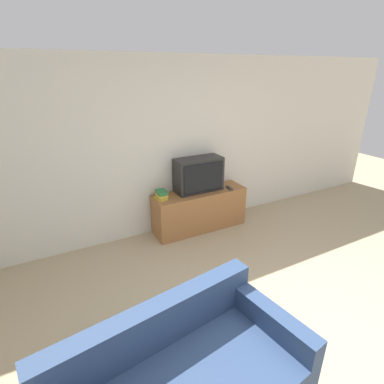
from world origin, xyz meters
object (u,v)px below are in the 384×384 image
at_px(remote_on_stand, 229,188).
at_px(book_stack, 162,195).
at_px(tv_stand, 200,210).
at_px(television, 199,175).

bearing_deg(remote_on_stand, book_stack, 173.15).
bearing_deg(tv_stand, book_stack, 178.39).
bearing_deg(remote_on_stand, tv_stand, 166.42).
distance_m(book_stack, remote_on_stand, 1.11).
height_order(tv_stand, remote_on_stand, remote_on_stand).
height_order(book_stack, remote_on_stand, book_stack).
xyz_separation_m(television, book_stack, (-0.64, -0.04, -0.20)).
xyz_separation_m(tv_stand, television, (0.01, 0.06, 0.58)).
height_order(television, remote_on_stand, television).
relative_size(tv_stand, remote_on_stand, 8.68).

